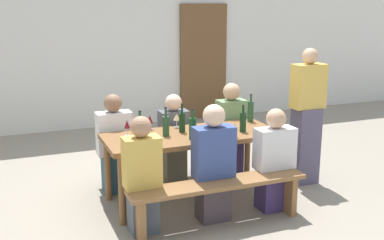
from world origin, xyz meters
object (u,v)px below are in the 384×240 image
seated_guest_far_2 (231,131)px  seated_guest_far_1 (174,141)px  bench_far (171,151)px  wine_glass_0 (177,117)px  seated_guest_near_1 (213,166)px  wine_glass_4 (150,120)px  seated_guest_far_0 (115,146)px  seated_guest_near_0 (142,178)px  seated_guest_near_2 (274,163)px  wine_glass_1 (234,126)px  tasting_table (192,141)px  wooden_door (203,62)px  wine_glass_3 (127,125)px  wine_glass_2 (136,139)px  bench_near (219,192)px  wine_bottle_5 (166,125)px  wine_bottle_1 (193,128)px  wine_bottle_3 (182,122)px  wine_bottle_2 (251,111)px  standing_host (306,119)px  wine_bottle_4 (140,128)px  wine_bottle_0 (243,121)px

seated_guest_far_2 → seated_guest_far_1: bearing=-90.0°
bench_far → wine_glass_0: (-0.06, -0.39, 0.52)m
seated_guest_near_1 → wine_glass_4: bearing=23.5°
seated_guest_far_0 → seated_guest_far_2: 1.46m
seated_guest_far_1 → seated_guest_near_0: bearing=-32.8°
seated_guest_near_2 → wine_glass_1: bearing=55.4°
bench_far → tasting_table: bearing=-90.0°
wine_glass_1 → seated_guest_far_0: size_ratio=0.15×
wooden_door → wine_glass_3: bearing=-124.6°
wine_glass_0 → wine_glass_2: bearing=-135.4°
wine_glass_3 → seated_guest_far_0: seated_guest_far_0 is taller
bench_near → wine_glass_4: 1.20m
wine_bottle_5 → seated_guest_far_0: (-0.44, 0.52, -0.32)m
wine_bottle_1 → seated_guest_near_2: 0.92m
wine_glass_1 → seated_guest_far_2: 0.97m
wine_bottle_3 → wine_glass_2: (-0.63, -0.43, -0.01)m
wine_glass_2 → seated_guest_near_0: bearing=-92.5°
wine_glass_1 → wine_glass_2: wine_glass_1 is taller
seated_guest_near_0 → seated_guest_far_1: 1.28m
wine_bottle_2 → seated_guest_far_1: seated_guest_far_1 is taller
bench_far → wine_glass_0: 0.65m
wine_glass_0 → wine_glass_3: bearing=-167.7°
wine_glass_3 → seated_guest_near_0: bearing=-93.8°
seated_guest_far_1 → seated_guest_near_2: bearing=33.5°
bench_near → wine_bottle_5: wine_bottle_5 is taller
wooden_door → wine_bottle_3: 3.79m
wine_glass_1 → wine_glass_2: bearing=-178.5°
wooden_door → wine_glass_2: wooden_door is taller
wine_bottle_3 → seated_guest_near_0: bearing=-134.9°
wine_glass_4 → seated_guest_far_0: seated_guest_far_0 is taller
wooden_door → seated_guest_near_1: (-1.61, -4.02, -0.49)m
bench_near → seated_guest_near_0: bearing=168.1°
wine_bottle_3 → standing_host: 1.53m
bench_far → wine_bottle_1: (-0.07, -0.89, 0.52)m
bench_far → wine_bottle_3: wine_bottle_3 is taller
wine_bottle_4 → seated_guest_near_0: seated_guest_near_0 is taller
bench_far → wine_bottle_0: wine_bottle_0 is taller
wine_bottle_2 → wine_glass_4: bearing=175.9°
seated_guest_near_1 → wooden_door: bearing=-21.8°
wooden_door → wine_glass_4: size_ratio=12.63×
wine_bottle_5 → tasting_table: bearing=-4.8°
seated_guest_near_2 → seated_guest_far_1: (-0.71, 1.08, 0.01)m
wine_glass_0 → standing_host: (1.51, -0.31, -0.09)m
wine_glass_0 → seated_guest_far_1: bearing=78.5°
wine_glass_0 → wine_glass_1: bearing=-55.3°
wine_bottle_4 → bench_near: bearing=-49.6°
bench_far → seated_guest_far_2: bearing=-11.6°
wine_bottle_4 → wine_glass_0: bearing=31.9°
wine_bottle_2 → wine_glass_2: 1.64m
wooden_door → standing_host: size_ratio=1.30×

